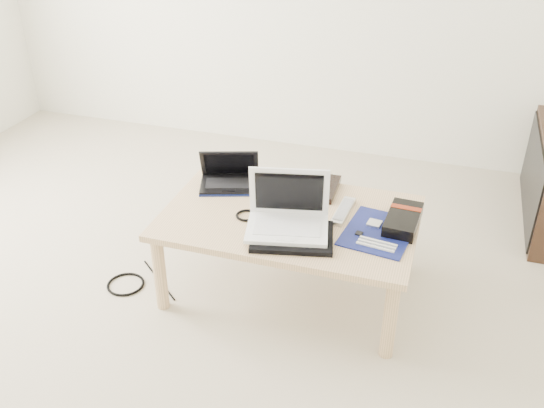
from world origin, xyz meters
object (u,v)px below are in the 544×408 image
(coffee_table, at_px, (290,224))
(netbook, at_px, (230,178))
(white_laptop, at_px, (288,216))
(gpu_box, at_px, (403,220))

(coffee_table, distance_m, netbook, 0.40)
(coffee_table, height_order, white_laptop, white_laptop)
(gpu_box, bearing_deg, coffee_table, -172.54)
(gpu_box, bearing_deg, white_laptop, -158.07)
(netbook, bearing_deg, coffee_table, -26.99)
(white_laptop, relative_size, gpu_box, 1.40)
(coffee_table, distance_m, white_laptop, 0.17)
(coffee_table, xyz_separation_m, gpu_box, (0.48, 0.06, 0.08))
(netbook, height_order, white_laptop, white_laptop)
(netbook, xyz_separation_m, gpu_box, (0.83, -0.11, -0.01))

